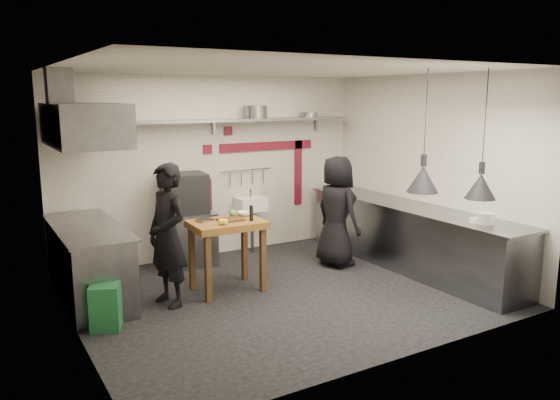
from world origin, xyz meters
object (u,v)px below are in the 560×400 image
green_bin (106,307)px  chef_right (337,211)px  combi_oven (185,193)px  oven_stand (189,238)px  chef_left (168,235)px  prep_table (227,256)px

green_bin → chef_right: size_ratio=0.31×
combi_oven → chef_right: chef_right is taller
chef_right → oven_stand: bearing=53.1°
combi_oven → oven_stand: bearing=21.3°
oven_stand → combi_oven: (-0.06, -0.02, 0.69)m
green_bin → chef_right: chef_right is taller
combi_oven → chef_left: (-0.74, -1.38, -0.23)m
prep_table → chef_left: chef_left is taller
combi_oven → chef_left: 1.59m
oven_stand → prep_table: 1.31m
combi_oven → green_bin: 2.48m
prep_table → chef_right: 1.89m
oven_stand → combi_oven: size_ratio=1.31×
oven_stand → prep_table: (0.01, -1.31, 0.06)m
combi_oven → chef_right: size_ratio=0.37×
combi_oven → green_bin: (-1.58, -1.72, -0.84)m
green_bin → chef_left: chef_left is taller
oven_stand → chef_left: chef_left is taller
prep_table → combi_oven: bearing=94.7°
oven_stand → green_bin: oven_stand is taller
chef_left → chef_right: chef_left is taller
combi_oven → chef_right: (1.92, -1.13, -0.27)m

